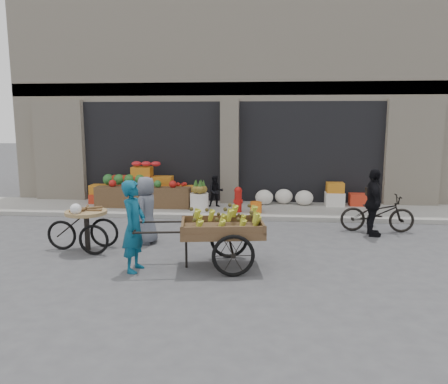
# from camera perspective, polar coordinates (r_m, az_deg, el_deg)

# --- Properties ---
(ground) EXTENTS (80.00, 80.00, 0.00)m
(ground) POSITION_cam_1_polar(r_m,az_deg,el_deg) (8.86, -1.81, -8.08)
(ground) COLOR #424244
(ground) RESTS_ON ground
(sidewalk) EXTENTS (18.00, 2.20, 0.12)m
(sidewalk) POSITION_cam_1_polar(r_m,az_deg,el_deg) (12.79, 0.43, -2.33)
(sidewalk) COLOR gray
(sidewalk) RESTS_ON ground
(building) EXTENTS (14.00, 6.45, 7.00)m
(building) POSITION_cam_1_polar(r_m,az_deg,el_deg) (16.47, 1.61, 11.87)
(building) COLOR beige
(building) RESTS_ON ground
(fruit_display) EXTENTS (3.10, 1.12, 1.24)m
(fruit_display) POSITION_cam_1_polar(r_m,az_deg,el_deg) (13.39, -10.12, 0.71)
(fruit_display) COLOR red
(fruit_display) RESTS_ON sidewalk
(pineapple_bin) EXTENTS (0.52, 0.52, 0.50)m
(pineapple_bin) POSITION_cam_1_polar(r_m,az_deg,el_deg) (12.33, -3.24, -1.32)
(pineapple_bin) COLOR silver
(pineapple_bin) RESTS_ON sidewalk
(fire_hydrant) EXTENTS (0.22, 0.22, 0.71)m
(fire_hydrant) POSITION_cam_1_polar(r_m,az_deg,el_deg) (12.15, 1.86, -0.83)
(fire_hydrant) COLOR #A5140F
(fire_hydrant) RESTS_ON sidewalk
(orange_bucket) EXTENTS (0.32, 0.32, 0.30)m
(orange_bucket) POSITION_cam_1_polar(r_m,az_deg,el_deg) (12.12, 4.20, -2.00)
(orange_bucket) COLOR orange
(orange_bucket) RESTS_ON sidewalk
(right_bay_goods) EXTENTS (3.35, 0.60, 0.70)m
(right_bay_goods) POSITION_cam_1_polar(r_m,az_deg,el_deg) (13.37, 11.89, -0.50)
(right_bay_goods) COLOR silver
(right_bay_goods) RESTS_ON sidewalk
(seated_person) EXTENTS (0.51, 0.43, 0.93)m
(seated_person) POSITION_cam_1_polar(r_m,az_deg,el_deg) (12.83, -1.09, 0.09)
(seated_person) COLOR black
(seated_person) RESTS_ON sidewalk
(banana_cart) EXTENTS (2.63, 1.37, 1.05)m
(banana_cart) POSITION_cam_1_polar(r_m,az_deg,el_deg) (7.89, -0.65, -4.49)
(banana_cart) COLOR brown
(banana_cart) RESTS_ON ground
(vendor_woman) EXTENTS (0.45, 0.63, 1.63)m
(vendor_woman) POSITION_cam_1_polar(r_m,az_deg,el_deg) (7.86, -11.69, -4.39)
(vendor_woman) COLOR navy
(vendor_woman) RESTS_ON ground
(tricycle_cart) EXTENTS (1.42, 0.85, 0.95)m
(tricycle_cart) POSITION_cam_1_polar(r_m,az_deg,el_deg) (9.37, -17.53, -3.97)
(tricycle_cart) COLOR #9E7F51
(tricycle_cart) RESTS_ON ground
(vendor_grey) EXTENTS (0.54, 0.76, 1.46)m
(vendor_grey) POSITION_cam_1_polar(r_m,az_deg,el_deg) (9.59, -10.08, -2.35)
(vendor_grey) COLOR slate
(vendor_grey) RESTS_ON ground
(bicycle) EXTENTS (1.73, 0.66, 0.90)m
(bicycle) POSITION_cam_1_polar(r_m,az_deg,el_deg) (11.09, 19.37, -2.63)
(bicycle) COLOR black
(bicycle) RESTS_ON ground
(cyclist) EXTENTS (0.41, 0.93, 1.56)m
(cyclist) POSITION_cam_1_polar(r_m,az_deg,el_deg) (10.60, 18.94, -1.33)
(cyclist) COLOR black
(cyclist) RESTS_ON ground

